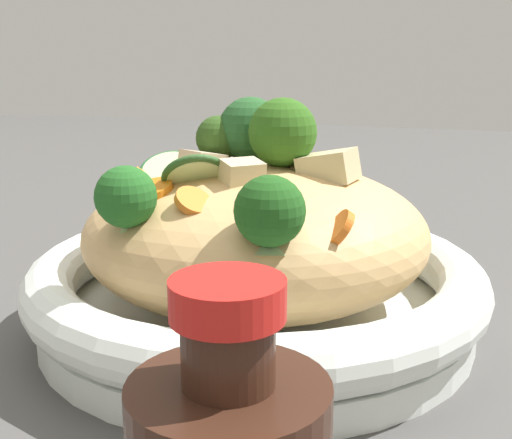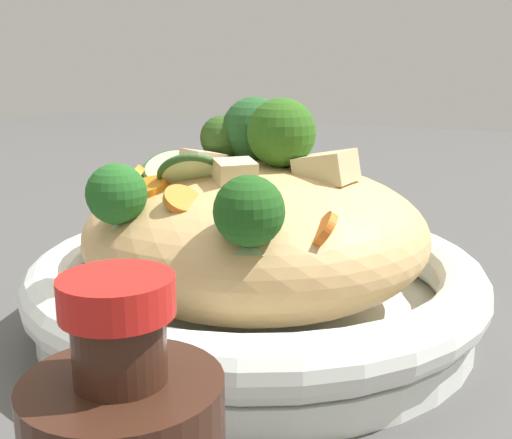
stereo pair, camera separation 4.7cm
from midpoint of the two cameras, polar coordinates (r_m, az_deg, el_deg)
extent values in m
plane|color=#484645|center=(0.50, -2.74, -9.39)|extent=(3.00, 3.00, 0.00)
cylinder|color=white|center=(0.49, -2.76, -8.28)|extent=(0.32, 0.32, 0.02)
torus|color=white|center=(0.48, -2.80, -5.08)|extent=(0.34, 0.34, 0.04)
ellipsoid|color=tan|center=(0.47, -2.85, -1.26)|extent=(0.25, 0.25, 0.10)
torus|color=tan|center=(0.45, -2.80, 4.02)|extent=(0.09, 0.09, 0.01)
torus|color=tan|center=(0.48, -2.48, 2.73)|extent=(0.04, 0.04, 0.02)
cone|color=#92B173|center=(0.45, -0.66, 4.48)|extent=(0.03, 0.03, 0.02)
sphere|color=#2E5F1A|center=(0.45, -0.67, 7.70)|extent=(0.07, 0.07, 0.05)
cone|color=#98AE6C|center=(0.40, -14.62, -0.81)|extent=(0.02, 0.02, 0.01)
sphere|color=#225D21|center=(0.40, -14.80, 1.93)|extent=(0.05, 0.05, 0.04)
cone|color=#95AE75|center=(0.36, -2.53, -2.44)|extent=(0.03, 0.02, 0.02)
sphere|color=#1F511A|center=(0.35, -2.56, 0.70)|extent=(0.05, 0.05, 0.04)
cone|color=#92B469|center=(0.49, -6.08, 4.95)|extent=(0.02, 0.02, 0.01)
sphere|color=#2F501C|center=(0.49, -6.14, 7.16)|extent=(0.04, 0.04, 0.03)
cone|color=#92B269|center=(0.49, -3.24, 5.16)|extent=(0.03, 0.02, 0.01)
sphere|color=#255527|center=(0.49, -3.28, 7.94)|extent=(0.06, 0.06, 0.05)
cylinder|color=orange|center=(0.43, -12.39, 2.49)|extent=(0.04, 0.04, 0.01)
cylinder|color=orange|center=(0.37, 3.85, -0.82)|extent=(0.03, 0.03, 0.02)
cylinder|color=orange|center=(0.51, 3.26, 4.99)|extent=(0.04, 0.04, 0.02)
cylinder|color=orange|center=(0.39, -8.95, 1.55)|extent=(0.03, 0.03, 0.02)
cylinder|color=orange|center=(0.52, -10.57, 4.37)|extent=(0.04, 0.04, 0.02)
cylinder|color=orange|center=(0.46, -14.06, 2.88)|extent=(0.04, 0.03, 0.03)
cylinder|color=beige|center=(0.43, -8.54, 3.75)|extent=(0.05, 0.05, 0.03)
torus|color=#2F5625|center=(0.43, -8.54, 3.75)|extent=(0.05, 0.06, 0.04)
cylinder|color=beige|center=(0.47, -10.61, 4.31)|extent=(0.04, 0.04, 0.02)
torus|color=#255E30|center=(0.47, -10.61, 4.31)|extent=(0.05, 0.05, 0.03)
cylinder|color=beige|center=(0.54, 2.55, 4.67)|extent=(0.04, 0.04, 0.02)
torus|color=#215B2E|center=(0.54, 2.55, 4.67)|extent=(0.05, 0.05, 0.02)
cube|color=beige|center=(0.42, -4.48, 3.97)|extent=(0.03, 0.03, 0.02)
cube|color=#CEB293|center=(0.46, -7.71, 4.93)|extent=(0.04, 0.03, 0.02)
cube|color=#CCBA88|center=(0.44, 3.37, 4.50)|extent=(0.04, 0.04, 0.03)
cylinder|color=#381E14|center=(0.18, -10.09, -11.63)|extent=(0.03, 0.03, 0.02)
cylinder|color=red|center=(0.17, -10.31, -7.09)|extent=(0.03, 0.03, 0.01)
camera|label=1|loc=(0.02, -92.86, -0.72)|focal=45.09mm
camera|label=2|loc=(0.02, 87.14, 0.72)|focal=45.09mm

